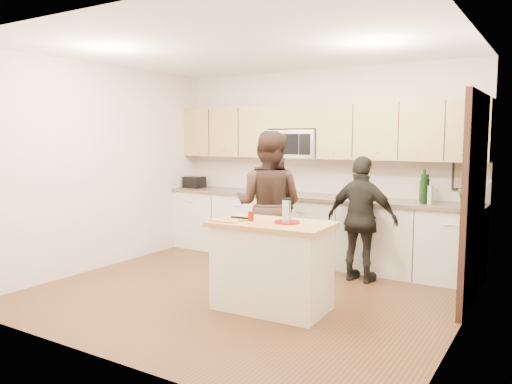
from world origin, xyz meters
The scene contains 21 objects.
floor centered at (0.00, 0.00, 0.00)m, with size 4.50×4.50×0.00m, color brown.
room_shell centered at (0.00, 0.00, 1.73)m, with size 4.52×4.02×2.71m.
back_cabinetry centered at (0.00, 1.69, 0.47)m, with size 4.50×0.66×0.94m.
upper_cabinetry centered at (0.03, 1.83, 1.84)m, with size 4.50×0.33×0.75m.
microwave centered at (-0.31, 1.80, 1.65)m, with size 0.76×0.41×0.40m.
doorway centered at (2.23, 0.90, 1.16)m, with size 0.06×1.25×2.20m.
framed_picture centered at (1.95, 1.98, 1.28)m, with size 0.30×0.03×0.38m.
dish_towel centered at (-0.95, 1.50, 0.80)m, with size 0.34×0.60×0.48m.
island centered at (0.52, -0.29, 0.45)m, with size 1.23×0.76×0.90m.
red_plate centered at (0.67, -0.27, 0.91)m, with size 0.26×0.26×0.02m, color maroon.
box_grater centered at (0.68, -0.28, 1.04)m, with size 0.09×0.05×0.23m.
drink_glass centered at (0.31, -0.36, 0.95)m, with size 0.06×0.06×0.09m, color maroon.
cutting_board centered at (0.10, -0.50, 0.91)m, with size 0.29×0.20×0.02m, color #AE8548.
tongs centered at (0.20, -0.38, 0.93)m, with size 0.24×0.03×0.02m, color black.
knife centered at (0.16, -0.47, 0.92)m, with size 0.22×0.02×0.01m, color silver.
toaster centered at (-2.05, 1.67, 1.03)m, with size 0.30×0.24×0.18m.
bottle_cluster centered at (1.67, 1.71, 1.12)m, with size 0.66×0.29×0.42m.
orchid centered at (2.05, 1.72, 1.16)m, with size 0.25×0.20×0.45m, color #337C31.
woman_left centered at (-0.17, 0.85, 0.86)m, with size 0.63×0.41×1.72m, color black.
woman_center centered at (-0.10, 0.70, 0.91)m, with size 0.89×0.69×1.82m, color #2E1F17.
woman_right centered at (0.95, 1.13, 0.76)m, with size 0.89×0.37×1.52m, color black.
Camera 1 is at (2.98, -4.59, 1.75)m, focal length 35.00 mm.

